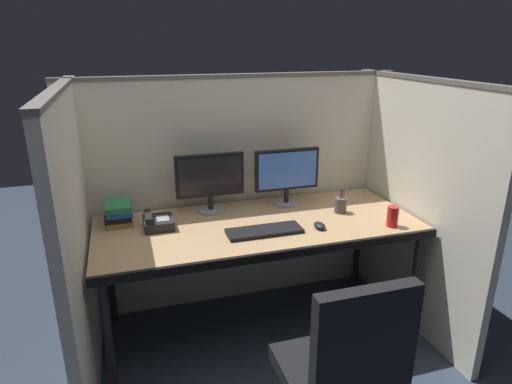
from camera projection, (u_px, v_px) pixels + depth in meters
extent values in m
plane|color=#2D3847|center=(273.00, 358.00, 2.61)|extent=(8.00, 8.00, 0.00)
cube|color=beige|center=(239.00, 194.00, 3.03)|extent=(2.20, 0.05, 1.55)
cube|color=#605B56|center=(238.00, 76.00, 2.77)|extent=(2.21, 0.06, 0.02)
cube|color=beige|center=(79.00, 247.00, 2.26)|extent=(0.05, 1.40, 1.55)
cube|color=#605B56|center=(56.00, 90.00, 2.01)|extent=(0.06, 1.41, 0.02)
cube|color=beige|center=(412.00, 206.00, 2.81)|extent=(0.05, 1.40, 1.55)
cube|color=#605B56|center=(428.00, 79.00, 2.56)|extent=(0.06, 1.41, 0.02)
cube|color=tan|center=(258.00, 226.00, 2.65)|extent=(1.90, 0.80, 0.04)
cube|color=black|center=(281.00, 255.00, 2.30)|extent=(1.90, 0.02, 0.05)
cylinder|color=black|center=(109.00, 341.00, 2.21)|extent=(0.04, 0.04, 0.70)
cylinder|color=black|center=(414.00, 286.00, 2.71)|extent=(0.04, 0.04, 0.70)
cylinder|color=black|center=(110.00, 275.00, 2.83)|extent=(0.04, 0.04, 0.70)
cylinder|color=black|center=(358.00, 240.00, 3.32)|extent=(0.04, 0.04, 0.70)
cube|color=black|center=(335.00, 374.00, 1.84)|extent=(0.44, 0.44, 0.07)
cube|color=black|center=(364.00, 348.00, 1.58)|extent=(0.40, 0.06, 0.48)
cylinder|color=gray|center=(211.00, 210.00, 2.83)|extent=(0.17, 0.17, 0.01)
cylinder|color=black|center=(211.00, 202.00, 2.81)|extent=(0.03, 0.03, 0.09)
cube|color=black|center=(210.00, 175.00, 2.75)|extent=(0.43, 0.03, 0.27)
cube|color=black|center=(210.00, 176.00, 2.73)|extent=(0.39, 0.01, 0.23)
cylinder|color=gray|center=(286.00, 203.00, 2.95)|extent=(0.17, 0.17, 0.01)
cylinder|color=black|center=(286.00, 196.00, 2.93)|extent=(0.03, 0.03, 0.09)
cube|color=black|center=(287.00, 169.00, 2.87)|extent=(0.43, 0.03, 0.27)
cube|color=#3F72D8|center=(288.00, 170.00, 2.86)|extent=(0.39, 0.01, 0.23)
cube|color=black|center=(264.00, 231.00, 2.51)|extent=(0.43, 0.15, 0.02)
ellipsoid|color=black|center=(320.00, 226.00, 2.56)|extent=(0.06, 0.10, 0.03)
cylinder|color=#59595B|center=(318.00, 222.00, 2.57)|extent=(0.01, 0.01, 0.01)
cylinder|color=red|center=(393.00, 216.00, 2.58)|extent=(0.07, 0.07, 0.12)
cube|color=olive|center=(120.00, 220.00, 2.64)|extent=(0.15, 0.21, 0.03)
cube|color=black|center=(118.00, 215.00, 2.63)|extent=(0.15, 0.21, 0.03)
cube|color=#1E478C|center=(119.00, 210.00, 2.62)|extent=(0.15, 0.21, 0.03)
cube|color=#26723F|center=(118.00, 205.00, 2.61)|extent=(0.15, 0.21, 0.03)
cube|color=black|center=(159.00, 223.00, 2.57)|extent=(0.17, 0.19, 0.06)
cube|color=black|center=(148.00, 217.00, 2.54)|extent=(0.04, 0.17, 0.03)
cube|color=gray|center=(163.00, 218.00, 2.56)|extent=(0.07, 0.09, 0.00)
cylinder|color=#4C4742|center=(340.00, 205.00, 2.79)|extent=(0.08, 0.08, 0.09)
cylinder|color=red|center=(344.00, 201.00, 2.78)|extent=(0.01, 0.01, 0.14)
cylinder|color=#263FB2|center=(340.00, 200.00, 2.79)|extent=(0.01, 0.01, 0.14)
cylinder|color=black|center=(342.00, 200.00, 2.78)|extent=(0.01, 0.01, 0.14)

